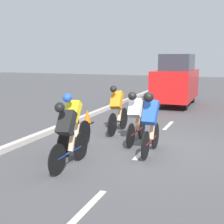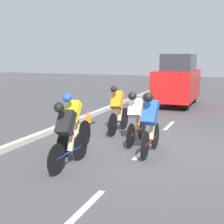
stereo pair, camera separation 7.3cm
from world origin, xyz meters
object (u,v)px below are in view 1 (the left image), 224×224
at_px(cyclist_white, 135,116).
at_px(cyclist_yellow, 73,122).
at_px(cyclist_black, 67,133).
at_px(support_car, 176,80).
at_px(cyclist_orange, 117,109).
at_px(cyclist_blue, 150,121).
at_px(traffic_cone, 87,117).

xyz_separation_m(cyclist_white, cyclist_yellow, (1.17, 1.33, 0.02)).
xyz_separation_m(cyclist_black, support_car, (-0.56, -9.55, 0.45)).
relative_size(cyclist_white, cyclist_orange, 0.97).
bearing_deg(cyclist_orange, cyclist_blue, 130.60).
bearing_deg(support_car, cyclist_yellow, 83.60).
bearing_deg(cyclist_blue, cyclist_black, 47.73).
bearing_deg(cyclist_yellow, support_car, -96.40).
relative_size(cyclist_blue, cyclist_yellow, 0.97).
xyz_separation_m(cyclist_white, traffic_cone, (2.36, -1.86, -0.53)).
height_order(cyclist_white, traffic_cone, cyclist_white).
bearing_deg(support_car, cyclist_blue, 95.88).
distance_m(cyclist_white, cyclist_orange, 1.29).
bearing_deg(cyclist_yellow, cyclist_white, -131.23).
relative_size(cyclist_yellow, traffic_cone, 3.45).
bearing_deg(cyclist_black, cyclist_white, -108.22).
relative_size(cyclist_yellow, cyclist_black, 1.02).
bearing_deg(cyclist_yellow, cyclist_orange, -97.17).
distance_m(cyclist_white, cyclist_black, 2.45).
height_order(cyclist_orange, support_car, support_car).
distance_m(cyclist_white, support_car, 7.24).
relative_size(cyclist_black, traffic_cone, 3.40).
xyz_separation_m(cyclist_black, cyclist_orange, (0.11, -3.28, 0.01)).
relative_size(cyclist_orange, traffic_cone, 3.51).
height_order(cyclist_orange, traffic_cone, cyclist_orange).
height_order(cyclist_black, cyclist_orange, cyclist_orange).
height_order(cyclist_blue, cyclist_black, cyclist_blue).
relative_size(cyclist_black, support_car, 0.43).
relative_size(cyclist_blue, support_car, 0.42).
distance_m(support_car, traffic_cone, 5.86).
bearing_deg(cyclist_black, traffic_cone, -69.24).
height_order(cyclist_blue, cyclist_white, cyclist_blue).
height_order(cyclist_white, cyclist_orange, cyclist_orange).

